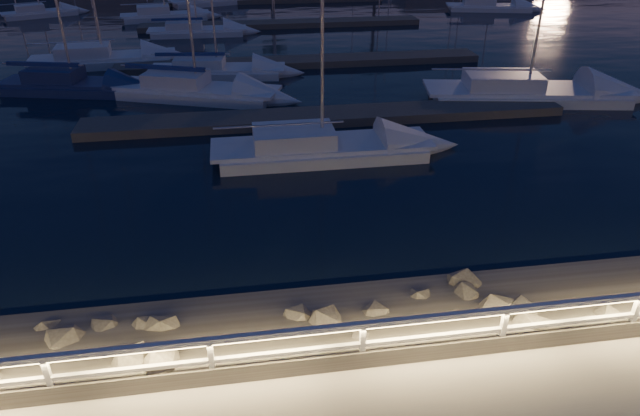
% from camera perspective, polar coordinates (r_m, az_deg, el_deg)
% --- Properties ---
extents(ground, '(400.00, 400.00, 0.00)m').
position_cam_1_polar(ground, '(12.67, 13.30, -13.86)').
color(ground, '#A29B92').
rests_on(ground, ground).
extents(harbor_water, '(400.00, 440.00, 0.60)m').
position_cam_1_polar(harbor_water, '(41.03, -2.88, 15.39)').
color(harbor_water, black).
rests_on(harbor_water, ground).
extents(guard_rail, '(44.11, 0.12, 1.06)m').
position_cam_1_polar(guard_rail, '(12.15, 13.40, -11.21)').
color(guard_rail, silver).
rests_on(guard_rail, ground).
extents(riprap, '(39.03, 2.67, 1.23)m').
position_cam_1_polar(riprap, '(15.54, 28.04, -8.53)').
color(riprap, '#69645A').
rests_on(riprap, ground).
extents(floating_docks, '(22.00, 36.00, 0.40)m').
position_cam_1_polar(floating_docks, '(42.15, -3.10, 16.53)').
color(floating_docks, '#5E554E').
rests_on(floating_docks, ground).
extents(sailboat_a, '(7.80, 3.95, 12.88)m').
position_cam_1_polar(sailboat_a, '(33.18, -23.75, 11.33)').
color(sailboat_a, navy).
rests_on(sailboat_a, ground).
extents(sailboat_b, '(8.61, 5.15, 14.22)m').
position_cam_1_polar(sailboat_b, '(30.27, -12.61, 11.56)').
color(sailboat_b, silver).
rests_on(sailboat_b, ground).
extents(sailboat_c, '(8.63, 2.67, 14.58)m').
position_cam_1_polar(sailboat_c, '(22.43, -0.40, 6.20)').
color(sailboat_c, silver).
rests_on(sailboat_c, ground).
extents(sailboat_g, '(7.82, 3.21, 12.90)m').
position_cam_1_polar(sailboat_g, '(33.97, -10.57, 13.51)').
color(sailboat_g, silver).
rests_on(sailboat_g, ground).
extents(sailboat_h, '(10.49, 4.77, 17.13)m').
position_cam_1_polar(sailboat_h, '(30.97, 19.52, 11.02)').
color(sailboat_h, silver).
rests_on(sailboat_h, ground).
extents(sailboat_i, '(7.37, 3.01, 12.27)m').
position_cam_1_polar(sailboat_i, '(51.60, -15.43, 18.12)').
color(sailboat_i, silver).
rests_on(sailboat_i, ground).
extents(sailboat_j, '(8.67, 3.28, 14.44)m').
position_cam_1_polar(sailboat_j, '(38.08, -21.18, 13.81)').
color(sailboat_j, silver).
rests_on(sailboat_j, ground).
extents(sailboat_k, '(7.20, 2.28, 12.13)m').
position_cam_1_polar(sailboat_k, '(45.11, -12.43, 17.00)').
color(sailboat_k, silver).
rests_on(sailboat_k, ground).
extents(sailboat_l, '(7.92, 3.96, 12.91)m').
position_cam_1_polar(sailboat_l, '(56.68, 16.39, 18.82)').
color(sailboat_l, silver).
rests_on(sailboat_l, ground).
extents(sailboat_m, '(6.32, 3.97, 10.53)m').
position_cam_1_polar(sailboat_m, '(56.87, -26.32, 17.16)').
color(sailboat_m, silver).
rests_on(sailboat_m, ground).
extents(sailboat_n, '(8.32, 4.79, 13.71)m').
position_cam_1_polar(sailboat_n, '(58.61, -10.90, 19.76)').
color(sailboat_n, silver).
rests_on(sailboat_n, ground).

